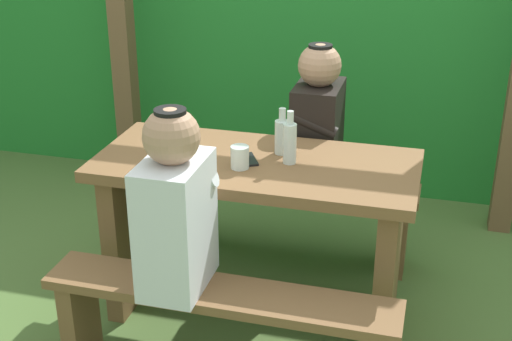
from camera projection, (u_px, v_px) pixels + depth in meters
The scene contains 12 objects.
ground_plane at pixel (256, 309), 3.35m from camera, with size 12.00×12.00×0.00m, color #4E6D34.
hedge_backdrop at pixel (329, 44), 4.65m from camera, with size 6.40×0.82×1.71m, color #227B2C.
pergola_post_left at pixel (122, 33), 4.24m from camera, with size 0.12×0.12×2.02m, color brown.
picnic_table at pixel (256, 212), 3.14m from camera, with size 1.40×0.64×0.77m.
bench_near at pixel (220, 317), 2.75m from camera, with size 1.40×0.24×0.45m.
bench_far at pixel (283, 200), 3.70m from camera, with size 1.40×0.24×0.45m.
person_white_shirt at pixel (175, 207), 2.60m from camera, with size 0.25×0.35×0.72m.
person_black_coat at pixel (318, 121), 3.47m from camera, with size 0.25×0.35×0.72m.
drinking_glass at pixel (240, 157), 2.94m from camera, with size 0.08×0.08×0.10m, color silver.
bottle_left at pixel (282, 136), 3.08m from camera, with size 0.06×0.06×0.21m.
bottle_right at pixel (290, 142), 2.98m from camera, with size 0.06×0.06×0.23m.
cell_phone at pixel (247, 159), 3.03m from camera, with size 0.07×0.14×0.01m, color black.
Camera 1 is at (0.73, -2.70, 1.95)m, focal length 49.24 mm.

